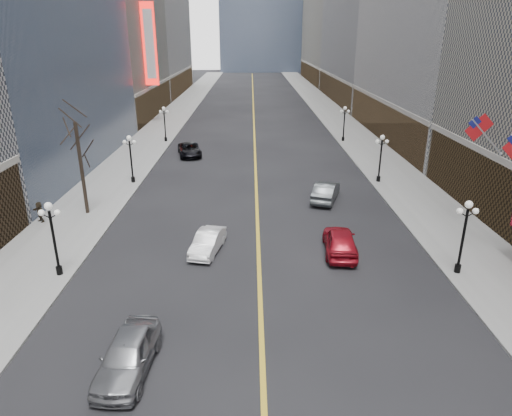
{
  "coord_description": "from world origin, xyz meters",
  "views": [
    {
      "loc": [
        -0.45,
        6.1,
        13.39
      ],
      "look_at": [
        -0.26,
        23.78,
        6.66
      ],
      "focal_mm": 32.0,
      "sensor_mm": 36.0,
      "label": 1
    }
  ],
  "objects_px": {
    "streetlamp_east_1": "(464,230)",
    "streetlamp_east_3": "(344,120)",
    "car_nb_near": "(128,355)",
    "car_nb_mid": "(208,242)",
    "car_sb_far": "(326,191)",
    "streetlamp_west_2": "(131,154)",
    "streetlamp_west_3": "(164,120)",
    "streetlamp_east_2": "(381,153)",
    "streetlamp_west_1": "(53,231)",
    "car_sb_mid": "(340,241)",
    "car_nb_far": "(190,150)"
  },
  "relations": [
    {
      "from": "streetlamp_east_1",
      "to": "streetlamp_east_3",
      "type": "distance_m",
      "value": 36.0
    },
    {
      "from": "streetlamp_east_3",
      "to": "car_nb_near",
      "type": "bearing_deg",
      "value": -111.58
    },
    {
      "from": "car_nb_mid",
      "to": "car_sb_far",
      "type": "xyz_separation_m",
      "value": [
        9.27,
        9.84,
        0.13
      ]
    },
    {
      "from": "streetlamp_west_2",
      "to": "car_nb_near",
      "type": "xyz_separation_m",
      "value": [
        6.13,
        -26.17,
        -2.07
      ]
    },
    {
      "from": "streetlamp_east_3",
      "to": "car_nb_mid",
      "type": "relative_size",
      "value": 1.07
    },
    {
      "from": "streetlamp_west_2",
      "to": "streetlamp_west_3",
      "type": "distance_m",
      "value": 18.0
    },
    {
      "from": "streetlamp_east_2",
      "to": "car_sb_far",
      "type": "xyz_separation_m",
      "value": [
        -5.86,
        -4.96,
        -2.08
      ]
    },
    {
      "from": "streetlamp_east_1",
      "to": "streetlamp_west_1",
      "type": "relative_size",
      "value": 1.0
    },
    {
      "from": "streetlamp_west_2",
      "to": "car_nb_near",
      "type": "relative_size",
      "value": 0.93
    },
    {
      "from": "streetlamp_west_3",
      "to": "car_sb_mid",
      "type": "distance_m",
      "value": 37.29
    },
    {
      "from": "streetlamp_west_1",
      "to": "car_nb_far",
      "type": "height_order",
      "value": "streetlamp_west_1"
    },
    {
      "from": "streetlamp_east_2",
      "to": "car_nb_mid",
      "type": "height_order",
      "value": "streetlamp_east_2"
    },
    {
      "from": "streetlamp_east_2",
      "to": "car_nb_far",
      "type": "height_order",
      "value": "streetlamp_east_2"
    },
    {
      "from": "car_sb_far",
      "to": "car_nb_near",
      "type": "bearing_deg",
      "value": 79.76
    },
    {
      "from": "streetlamp_east_1",
      "to": "car_sb_mid",
      "type": "bearing_deg",
      "value": 155.74
    },
    {
      "from": "streetlamp_east_3",
      "to": "car_nb_far",
      "type": "distance_m",
      "value": 20.96
    },
    {
      "from": "streetlamp_east_3",
      "to": "car_sb_far",
      "type": "height_order",
      "value": "streetlamp_east_3"
    },
    {
      "from": "streetlamp_west_1",
      "to": "car_sb_mid",
      "type": "height_order",
      "value": "streetlamp_west_1"
    },
    {
      "from": "car_sb_far",
      "to": "car_nb_far",
      "type": "bearing_deg",
      "value": -30.42
    },
    {
      "from": "streetlamp_west_3",
      "to": "streetlamp_west_1",
      "type": "bearing_deg",
      "value": -90.0
    },
    {
      "from": "streetlamp_west_2",
      "to": "streetlamp_east_1",
      "type": "bearing_deg",
      "value": -37.33
    },
    {
      "from": "car_nb_near",
      "to": "car_sb_mid",
      "type": "height_order",
      "value": "car_sb_mid"
    },
    {
      "from": "streetlamp_east_3",
      "to": "car_sb_mid",
      "type": "xyz_separation_m",
      "value": [
        -6.5,
        -33.07,
        -2.05
      ]
    },
    {
      "from": "streetlamp_east_2",
      "to": "streetlamp_west_3",
      "type": "height_order",
      "value": "same"
    },
    {
      "from": "streetlamp_east_2",
      "to": "car_nb_near",
      "type": "bearing_deg",
      "value": -123.73
    },
    {
      "from": "car_nb_far",
      "to": "streetlamp_west_1",
      "type": "bearing_deg",
      "value": -110.89
    },
    {
      "from": "streetlamp_east_1",
      "to": "car_nb_far",
      "type": "distance_m",
      "value": 34.75
    },
    {
      "from": "car_sb_mid",
      "to": "car_nb_near",
      "type": "bearing_deg",
      "value": 49.95
    },
    {
      "from": "streetlamp_east_2",
      "to": "car_sb_mid",
      "type": "relative_size",
      "value": 0.91
    },
    {
      "from": "streetlamp_west_3",
      "to": "car_nb_near",
      "type": "relative_size",
      "value": 0.93
    },
    {
      "from": "streetlamp_west_1",
      "to": "car_sb_mid",
      "type": "bearing_deg",
      "value": 9.71
    },
    {
      "from": "streetlamp_east_1",
      "to": "streetlamp_east_3",
      "type": "height_order",
      "value": "same"
    },
    {
      "from": "streetlamp_west_3",
      "to": "car_nb_near",
      "type": "distance_m",
      "value": 44.64
    },
    {
      "from": "car_nb_near",
      "to": "car_sb_mid",
      "type": "xyz_separation_m",
      "value": [
        10.98,
        11.1,
        0.02
      ]
    },
    {
      "from": "streetlamp_west_3",
      "to": "car_nb_near",
      "type": "height_order",
      "value": "streetlamp_west_3"
    },
    {
      "from": "streetlamp_east_1",
      "to": "streetlamp_east_2",
      "type": "height_order",
      "value": "same"
    },
    {
      "from": "streetlamp_west_3",
      "to": "car_nb_far",
      "type": "relative_size",
      "value": 0.85
    },
    {
      "from": "streetlamp_west_2",
      "to": "streetlamp_west_1",
      "type": "bearing_deg",
      "value": -90.0
    },
    {
      "from": "streetlamp_west_3",
      "to": "car_sb_far",
      "type": "relative_size",
      "value": 0.91
    },
    {
      "from": "streetlamp_east_1",
      "to": "streetlamp_west_3",
      "type": "bearing_deg",
      "value": 123.25
    },
    {
      "from": "streetlamp_west_2",
      "to": "car_nb_mid",
      "type": "distance_m",
      "value": 17.2
    },
    {
      "from": "streetlamp_west_1",
      "to": "car_nb_mid",
      "type": "bearing_deg",
      "value": 20.69
    },
    {
      "from": "streetlamp_east_3",
      "to": "car_nb_mid",
      "type": "distance_m",
      "value": 36.19
    },
    {
      "from": "streetlamp_east_1",
      "to": "streetlamp_west_1",
      "type": "height_order",
      "value": "same"
    },
    {
      "from": "streetlamp_west_1",
      "to": "car_nb_mid",
      "type": "relative_size",
      "value": 1.07
    },
    {
      "from": "streetlamp_west_1",
      "to": "streetlamp_west_3",
      "type": "relative_size",
      "value": 1.0
    },
    {
      "from": "streetlamp_west_1",
      "to": "car_nb_mid",
      "type": "distance_m",
      "value": 9.32
    },
    {
      "from": "streetlamp_east_3",
      "to": "car_sb_mid",
      "type": "relative_size",
      "value": 0.91
    },
    {
      "from": "streetlamp_east_3",
      "to": "car_sb_far",
      "type": "xyz_separation_m",
      "value": [
        -5.86,
        -22.96,
        -2.08
      ]
    },
    {
      "from": "streetlamp_west_1",
      "to": "car_nb_far",
      "type": "relative_size",
      "value": 0.85
    }
  ]
}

